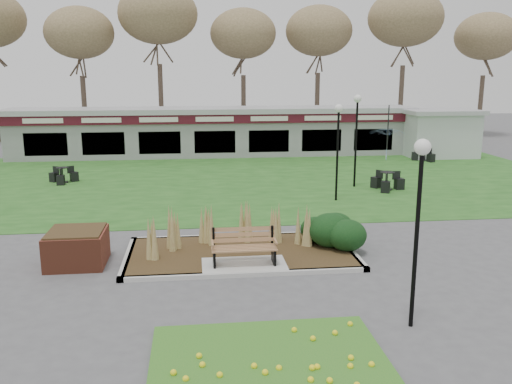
{
  "coord_description": "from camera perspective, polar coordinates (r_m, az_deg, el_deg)",
  "views": [
    {
      "loc": [
        -1.23,
        -13.21,
        5.06
      ],
      "look_at": [
        0.53,
        2.0,
        1.64
      ],
      "focal_mm": 38.0,
      "sensor_mm": 36.0,
      "label": 1
    }
  ],
  "objects": [
    {
      "name": "food_pavilion",
      "position": [
        33.39,
        -4.46,
        6.4
      ],
      "size": [
        24.6,
        3.4,
        2.9
      ],
      "color": "#9A9A9C",
      "rests_on": "ground"
    },
    {
      "name": "planting_bed",
      "position": [
        15.5,
        3.04,
        -5.04
      ],
      "size": [
        6.75,
        3.4,
        1.27
      ],
      "color": "#382A16",
      "rests_on": "ground"
    },
    {
      "name": "patio_umbrella",
      "position": [
        28.28,
        13.64,
        4.94
      ],
      "size": [
        2.07,
        2.1,
        2.31
      ],
      "color": "black",
      "rests_on": "ground"
    },
    {
      "name": "bistro_set_d",
      "position": [
        32.77,
        17.34,
        3.63
      ],
      "size": [
        1.39,
        1.37,
        0.76
      ],
      "color": "black",
      "rests_on": "ground"
    },
    {
      "name": "lawn",
      "position": [
        25.74,
        -3.72,
        1.26
      ],
      "size": [
        34.0,
        16.0,
        0.02
      ],
      "primitive_type": "cube",
      "color": "#21561B",
      "rests_on": "ground"
    },
    {
      "name": "bistro_set_c",
      "position": [
        24.17,
        13.61,
        0.84
      ],
      "size": [
        1.34,
        1.48,
        0.79
      ],
      "color": "black",
      "rests_on": "ground"
    },
    {
      "name": "lamp_post_far_right",
      "position": [
        24.18,
        10.56,
        7.43
      ],
      "size": [
        0.34,
        0.34,
        4.07
      ],
      "color": "black",
      "rests_on": "ground"
    },
    {
      "name": "lamp_post_mid_right",
      "position": [
        21.41,
        8.64,
        6.36
      ],
      "size": [
        0.32,
        0.32,
        3.82
      ],
      "color": "black",
      "rests_on": "ground"
    },
    {
      "name": "park_bench",
      "position": [
        14.24,
        -1.3,
        -5.7
      ],
      "size": [
        1.7,
        0.66,
        0.93
      ],
      "color": "#9B6946",
      "rests_on": "ground"
    },
    {
      "name": "bistro_set_b",
      "position": [
        26.56,
        -19.65,
        1.44
      ],
      "size": [
        1.35,
        1.19,
        0.72
      ],
      "color": "black",
      "rests_on": "ground"
    },
    {
      "name": "brick_planter",
      "position": [
        15.27,
        -18.33,
        -5.53
      ],
      "size": [
        1.5,
        1.5,
        0.95
      ],
      "color": "brown",
      "rests_on": "ground"
    },
    {
      "name": "lamp_post_near_right",
      "position": [
        10.86,
        16.83,
        -0.04
      ],
      "size": [
        0.32,
        0.32,
        3.82
      ],
      "color": "black",
      "rests_on": "ground"
    },
    {
      "name": "service_hut",
      "position": [
        34.7,
        18.68,
        5.97
      ],
      "size": [
        4.4,
        3.4,
        2.83
      ],
      "color": "silver",
      "rests_on": "ground"
    },
    {
      "name": "tree_backdrop",
      "position": [
        41.36,
        -5.08,
        17.13
      ],
      "size": [
        47.24,
        5.24,
        10.36
      ],
      "color": "#47382B",
      "rests_on": "ground"
    },
    {
      "name": "flower_bed",
      "position": [
        10.03,
        1.4,
        -17.23
      ],
      "size": [
        4.2,
        3.0,
        0.16
      ],
      "color": "#2B7722",
      "rests_on": "ground"
    },
    {
      "name": "ground",
      "position": [
        14.2,
        -1.2,
        -8.27
      ],
      "size": [
        100.0,
        100.0,
        0.0
      ],
      "primitive_type": "plane",
      "color": "#515154",
      "rests_on": "ground"
    }
  ]
}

